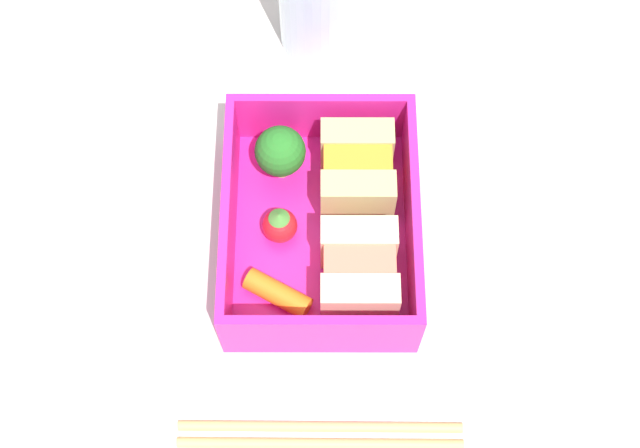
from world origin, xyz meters
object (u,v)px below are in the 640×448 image
sandwich_left (357,171)px  broccoli_floret (280,152)px  strawberry_far_left (279,225)px  chopstick_pair (318,434)px  sandwich_center_left (358,271)px  carrot_stick_far_left (277,293)px

sandwich_left → broccoli_floret: size_ratio=1.29×
strawberry_far_left → chopstick_pair: 14.31cm
sandwich_left → strawberry_far_left: size_ratio=2.00×
sandwich_left → sandwich_center_left: (7.46, 0.00, 0.00)cm
sandwich_left → sandwich_center_left: same height
sandwich_left → broccoli_floret: broccoli_floret is taller
strawberry_far_left → carrot_stick_far_left: bearing=-0.7°
strawberry_far_left → carrot_stick_far_left: 4.82cm
broccoli_floret → chopstick_pair: broccoli_floret is taller
strawberry_far_left → chopstick_pair: bearing=11.0°
sandwich_left → carrot_stick_far_left: sandwich_left is taller
broccoli_floret → chopstick_pair: bearing=8.2°
sandwich_center_left → strawberry_far_left: bearing=-124.4°
carrot_stick_far_left → chopstick_pair: 9.65cm
sandwich_left → chopstick_pair: (17.65, -2.67, -3.06)cm
sandwich_center_left → chopstick_pair: (10.19, -2.67, -3.06)cm
carrot_stick_far_left → chopstick_pair: size_ratio=0.25×
carrot_stick_far_left → broccoli_floret: bearing=179.7°
broccoli_floret → carrot_stick_far_left: broccoli_floret is taller
sandwich_center_left → carrot_stick_far_left: 5.73cm
sandwich_left → strawberry_far_left: bearing=-54.9°
broccoli_floret → sandwich_center_left: bearing=31.9°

